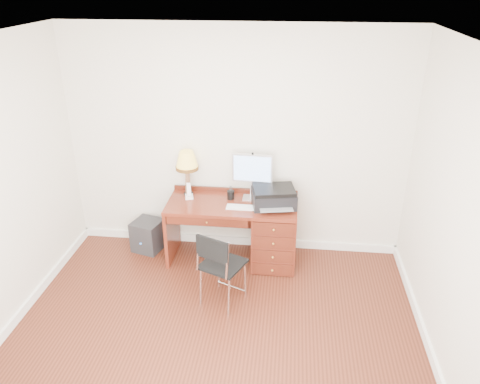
# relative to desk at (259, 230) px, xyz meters

# --- Properties ---
(ground) EXTENTS (4.00, 4.00, 0.00)m
(ground) POSITION_rel_desk_xyz_m (-0.32, -1.40, -0.41)
(ground) COLOR #3D180D
(ground) RESTS_ON ground
(room_shell) EXTENTS (4.00, 4.00, 4.00)m
(room_shell) POSITION_rel_desk_xyz_m (-0.32, -0.77, -0.36)
(room_shell) COLOR silver
(room_shell) RESTS_ON ground
(desk) EXTENTS (1.50, 0.67, 0.75)m
(desk) POSITION_rel_desk_xyz_m (0.00, 0.00, 0.00)
(desk) COLOR maroon
(desk) RESTS_ON ground
(monitor) EXTENTS (0.47, 0.16, 0.54)m
(monitor) POSITION_rel_desk_xyz_m (-0.11, 0.18, 0.68)
(monitor) COLOR silver
(monitor) RESTS_ON desk
(keyboard) EXTENTS (0.43, 0.13, 0.02)m
(keyboard) POSITION_rel_desk_xyz_m (-0.15, -0.11, 0.35)
(keyboard) COLOR white
(keyboard) RESTS_ON desk
(mouse_pad) EXTENTS (0.22, 0.22, 0.04)m
(mouse_pad) POSITION_rel_desk_xyz_m (-0.00, -0.09, 0.35)
(mouse_pad) COLOR black
(mouse_pad) RESTS_ON desk
(printer) EXTENTS (0.55, 0.46, 0.21)m
(printer) POSITION_rel_desk_xyz_m (0.15, 0.00, 0.44)
(printer) COLOR black
(printer) RESTS_ON desk
(leg_lamp) EXTENTS (0.27, 0.27, 0.55)m
(leg_lamp) POSITION_rel_desk_xyz_m (-0.87, 0.17, 0.74)
(leg_lamp) COLOR black
(leg_lamp) RESTS_ON desk
(phone) EXTENTS (0.11, 0.11, 0.19)m
(phone) POSITION_rel_desk_xyz_m (-0.84, 0.07, 0.39)
(phone) COLOR white
(phone) RESTS_ON desk
(pen_cup) EXTENTS (0.08, 0.08, 0.10)m
(pen_cup) POSITION_rel_desk_xyz_m (-0.35, 0.10, 0.39)
(pen_cup) COLOR black
(pen_cup) RESTS_ON desk
(chair) EXTENTS (0.52, 0.53, 0.85)m
(chair) POSITION_rel_desk_xyz_m (-0.32, -0.87, 0.10)
(chair) COLOR black
(chair) RESTS_ON ground
(equipment_box) EXTENTS (0.41, 0.41, 0.39)m
(equipment_box) POSITION_rel_desk_xyz_m (-1.40, 0.10, -0.22)
(equipment_box) COLOR black
(equipment_box) RESTS_ON ground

